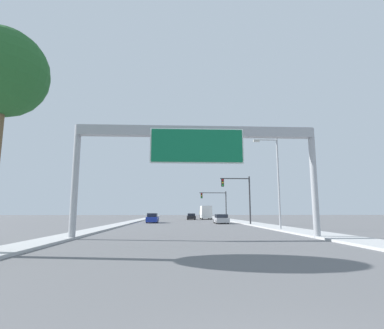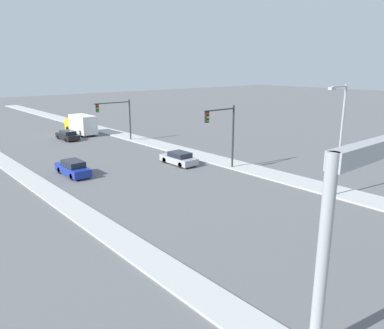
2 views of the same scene
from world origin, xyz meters
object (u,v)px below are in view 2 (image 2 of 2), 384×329
object	(u,v)px
car_mid_left	(179,158)
truck_box_primary	(81,124)
car_near_right	(73,168)
street_lamp_right	(340,133)
traffic_light_mid_block	(118,113)
car_far_right	(68,135)
traffic_light_near_intersection	(225,128)

from	to	relation	value
car_mid_left	truck_box_primary	xyz separation A→B (m)	(-0.00, 24.32, 0.89)
car_near_right	street_lamp_right	xyz separation A→B (m)	(13.57, -19.83, 4.58)
traffic_light_mid_block	street_lamp_right	distance (m)	31.60
traffic_light_mid_block	street_lamp_right	world-z (taller)	street_lamp_right
car_far_right	traffic_light_mid_block	world-z (taller)	traffic_light_mid_block
car_near_right	street_lamp_right	world-z (taller)	street_lamp_right
truck_box_primary	traffic_light_near_intersection	world-z (taller)	traffic_light_near_intersection
street_lamp_right	traffic_light_near_intersection	bearing A→B (deg)	95.25
traffic_light_near_intersection	street_lamp_right	distance (m)	11.62
car_near_right	traffic_light_near_intersection	xyz separation A→B (m)	(12.51, -8.30, 3.66)
street_lamp_right	truck_box_primary	bearing A→B (deg)	94.31
car_near_right	truck_box_primary	world-z (taller)	truck_box_primary
car_mid_left	truck_box_primary	size ratio (longest dim) A/B	0.62
truck_box_primary	traffic_light_near_intersection	xyz separation A→B (m)	(2.01, -29.18, 2.82)
traffic_light_mid_block	car_mid_left	bearing A→B (deg)	-95.34
car_far_right	traffic_light_mid_block	bearing A→B (deg)	-51.72
traffic_light_near_intersection	traffic_light_mid_block	bearing A→B (deg)	91.70
traffic_light_near_intersection	car_far_right	bearing A→B (deg)	101.86
car_near_right	truck_box_primary	size ratio (longest dim) A/B	0.65
car_far_right	truck_box_primary	world-z (taller)	truck_box_primary
car_near_right	traffic_light_mid_block	size ratio (longest dim) A/B	0.82
car_far_right	street_lamp_right	world-z (taller)	street_lamp_right
car_far_right	traffic_light_mid_block	distance (m)	8.62
truck_box_primary	street_lamp_right	bearing A→B (deg)	-85.69
car_mid_left	traffic_light_mid_block	distance (m)	15.57
car_mid_left	traffic_light_near_intersection	bearing A→B (deg)	-67.54
car_near_right	traffic_light_mid_block	world-z (taller)	traffic_light_mid_block
car_far_right	car_near_right	world-z (taller)	car_near_right
car_mid_left	traffic_light_near_intersection	distance (m)	6.44
car_far_right	truck_box_primary	size ratio (longest dim) A/B	0.63
car_near_right	traffic_light_mid_block	distance (m)	17.02
traffic_light_mid_block	car_far_right	bearing A→B (deg)	128.28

